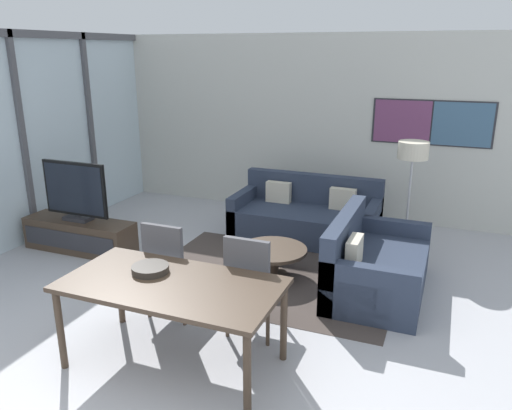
{
  "coord_description": "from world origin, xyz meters",
  "views": [
    {
      "loc": [
        2.0,
        -2.25,
        2.55
      ],
      "look_at": [
        0.09,
        2.52,
        0.95
      ],
      "focal_mm": 35.0,
      "sensor_mm": 36.0,
      "label": 1
    }
  ],
  "objects_px": {
    "sofa_main": "(307,218)",
    "television": "(75,192)",
    "sofa_side": "(371,267)",
    "fruit_bowl": "(150,268)",
    "tv_console": "(80,235)",
    "dining_chair_left": "(170,266)",
    "coffee_table": "(272,255)",
    "floor_lamp": "(413,157)",
    "dining_table": "(172,290)",
    "dining_chair_centre": "(252,283)"
  },
  "relations": [
    {
      "from": "sofa_side",
      "to": "fruit_bowl",
      "type": "relative_size",
      "value": 5.1
    },
    {
      "from": "sofa_main",
      "to": "sofa_side",
      "type": "height_order",
      "value": "same"
    },
    {
      "from": "television",
      "to": "dining_table",
      "type": "height_order",
      "value": "television"
    },
    {
      "from": "sofa_main",
      "to": "dining_table",
      "type": "xyz_separation_m",
      "value": [
        -0.18,
        -3.34,
        0.41
      ]
    },
    {
      "from": "sofa_side",
      "to": "dining_table",
      "type": "distance_m",
      "value": 2.41
    },
    {
      "from": "sofa_side",
      "to": "dining_table",
      "type": "relative_size",
      "value": 0.9
    },
    {
      "from": "sofa_side",
      "to": "fruit_bowl",
      "type": "height_order",
      "value": "sofa_side"
    },
    {
      "from": "floor_lamp",
      "to": "sofa_side",
      "type": "bearing_deg",
      "value": -99.29
    },
    {
      "from": "television",
      "to": "sofa_main",
      "type": "relative_size",
      "value": 0.47
    },
    {
      "from": "sofa_main",
      "to": "sofa_side",
      "type": "xyz_separation_m",
      "value": [
        1.13,
        -1.35,
        -0.0
      ]
    },
    {
      "from": "sofa_side",
      "to": "dining_chair_centre",
      "type": "distance_m",
      "value": 1.62
    },
    {
      "from": "tv_console",
      "to": "sofa_side",
      "type": "height_order",
      "value": "sofa_side"
    },
    {
      "from": "sofa_main",
      "to": "television",
      "type": "bearing_deg",
      "value": -148.27
    },
    {
      "from": "tv_console",
      "to": "television",
      "type": "distance_m",
      "value": 0.59
    },
    {
      "from": "coffee_table",
      "to": "dining_chair_left",
      "type": "relative_size",
      "value": 0.81
    },
    {
      "from": "tv_console",
      "to": "fruit_bowl",
      "type": "height_order",
      "value": "fruit_bowl"
    },
    {
      "from": "coffee_table",
      "to": "fruit_bowl",
      "type": "distance_m",
      "value": 1.94
    },
    {
      "from": "fruit_bowl",
      "to": "dining_chair_left",
      "type": "bearing_deg",
      "value": 106.59
    },
    {
      "from": "coffee_table",
      "to": "television",
      "type": "bearing_deg",
      "value": -175.46
    },
    {
      "from": "television",
      "to": "sofa_side",
      "type": "distance_m",
      "value": 3.8
    },
    {
      "from": "sofa_main",
      "to": "floor_lamp",
      "type": "relative_size",
      "value": 1.38
    },
    {
      "from": "dining_chair_centre",
      "to": "floor_lamp",
      "type": "relative_size",
      "value": 0.69
    },
    {
      "from": "coffee_table",
      "to": "fruit_bowl",
      "type": "bearing_deg",
      "value": -103.65
    },
    {
      "from": "sofa_side",
      "to": "fruit_bowl",
      "type": "bearing_deg",
      "value": 140.23
    },
    {
      "from": "floor_lamp",
      "to": "television",
      "type": "bearing_deg",
      "value": -157.32
    },
    {
      "from": "television",
      "to": "dining_chair_centre",
      "type": "height_order",
      "value": "television"
    },
    {
      "from": "television",
      "to": "floor_lamp",
      "type": "height_order",
      "value": "floor_lamp"
    },
    {
      "from": "sofa_side",
      "to": "dining_chair_left",
      "type": "height_order",
      "value": "dining_chair_left"
    },
    {
      "from": "sofa_main",
      "to": "floor_lamp",
      "type": "xyz_separation_m",
      "value": [
        1.35,
        0.04,
        0.97
      ]
    },
    {
      "from": "dining_table",
      "to": "dining_chair_centre",
      "type": "xyz_separation_m",
      "value": [
        0.44,
        0.65,
        -0.15
      ]
    },
    {
      "from": "fruit_bowl",
      "to": "floor_lamp",
      "type": "height_order",
      "value": "floor_lamp"
    },
    {
      "from": "coffee_table",
      "to": "dining_chair_centre",
      "type": "xyz_separation_m",
      "value": [
        0.26,
        -1.27,
        0.27
      ]
    },
    {
      "from": "tv_console",
      "to": "television",
      "type": "xyz_separation_m",
      "value": [
        0.0,
        0.0,
        0.59
      ]
    },
    {
      "from": "dining_chair_left",
      "to": "floor_lamp",
      "type": "bearing_deg",
      "value": 53.9
    },
    {
      "from": "tv_console",
      "to": "coffee_table",
      "type": "xyz_separation_m",
      "value": [
        2.63,
        0.21,
        0.05
      ]
    },
    {
      "from": "tv_console",
      "to": "dining_chair_left",
      "type": "relative_size",
      "value": 1.53
    },
    {
      "from": "coffee_table",
      "to": "fruit_bowl",
      "type": "xyz_separation_m",
      "value": [
        -0.44,
        -1.82,
        0.53
      ]
    },
    {
      "from": "sofa_side",
      "to": "coffee_table",
      "type": "distance_m",
      "value": 1.13
    },
    {
      "from": "dining_table",
      "to": "tv_console",
      "type": "bearing_deg",
      "value": 145.06
    },
    {
      "from": "tv_console",
      "to": "dining_chair_left",
      "type": "height_order",
      "value": "dining_chair_left"
    },
    {
      "from": "television",
      "to": "fruit_bowl",
      "type": "distance_m",
      "value": 2.71
    },
    {
      "from": "dining_table",
      "to": "fruit_bowl",
      "type": "xyz_separation_m",
      "value": [
        -0.26,
        0.11,
        0.11
      ]
    },
    {
      "from": "fruit_bowl",
      "to": "coffee_table",
      "type": "bearing_deg",
      "value": 76.35
    },
    {
      "from": "television",
      "to": "sofa_side",
      "type": "bearing_deg",
      "value": 4.21
    },
    {
      "from": "tv_console",
      "to": "television",
      "type": "relative_size",
      "value": 1.61
    },
    {
      "from": "sofa_main",
      "to": "dining_chair_centre",
      "type": "xyz_separation_m",
      "value": [
        0.26,
        -2.69,
        0.26
      ]
    },
    {
      "from": "sofa_main",
      "to": "tv_console",
      "type": "bearing_deg",
      "value": -148.26
    },
    {
      "from": "sofa_main",
      "to": "sofa_side",
      "type": "bearing_deg",
      "value": -50.12
    },
    {
      "from": "dining_chair_centre",
      "to": "fruit_bowl",
      "type": "distance_m",
      "value": 0.92
    },
    {
      "from": "television",
      "to": "sofa_main",
      "type": "bearing_deg",
      "value": 31.73
    }
  ]
}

